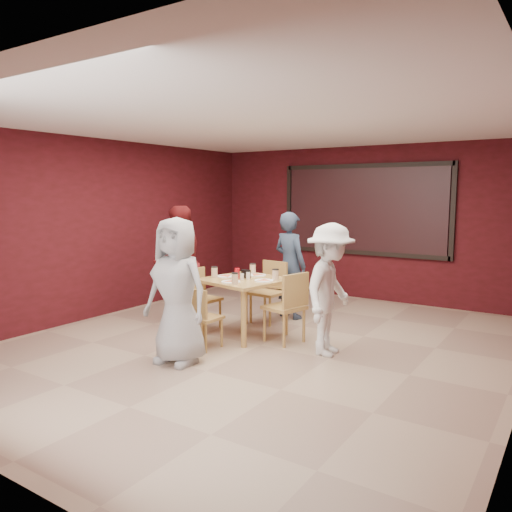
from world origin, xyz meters
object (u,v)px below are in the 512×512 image
Objects in this scene: dining_table at (244,286)px; chair_right at (289,304)px; chair_front at (201,315)px; chair_back at (270,288)px; diner_left at (178,264)px; diner_front at (177,291)px; diner_back at (290,265)px; diner_right at (330,290)px; chair_left at (200,294)px.

chair_right is (0.70, -0.00, -0.16)m from dining_table.
chair_back is at bearing 89.89° from chair_front.
chair_right reaches higher than chair_back.
chair_right is 2.05m from diner_left.
diner_front is (-0.01, -1.35, 0.15)m from dining_table.
diner_left is (-1.35, -1.09, 0.05)m from diner_back.
diner_front is at bearing 50.76° from diner_left.
chair_right is 0.58× the size of diner_right.
diner_left is at bearing -149.74° from chair_back.
diner_right is at bearing 26.35° from chair_front.
diner_right is (1.30, -1.32, -0.03)m from diner_back.
chair_front is 1.04m from chair_left.
chair_right is at bearing 45.90° from chair_front.
diner_left reaches higher than chair_right.
chair_left is 1.57m from diner_front.
chair_back is 0.57× the size of diner_right.
diner_back is at bearing 118.84° from chair_right.
chair_front is at bearing 61.36° from diner_left.
diner_front reaches higher than diner_right.
chair_front is 0.45× the size of diner_left.
diner_right reaches higher than chair_left.
diner_left reaches higher than diner_front.
diner_back is (0.81, 1.23, 0.35)m from chair_left.
diner_left is at bearing 53.55° from diner_back.
chair_right is (1.47, 0.03, 0.04)m from chair_left.
chair_left is (-0.68, 0.80, 0.04)m from chair_front.
diner_right reaches higher than chair_right.
diner_back reaches higher than diner_right.
dining_table is 0.71× the size of diner_back.
diner_left is at bearing 80.20° from diner_right.
diner_front reaches higher than chair_front.
chair_back is at bearing 51.75° from diner_right.
chair_front is 0.47× the size of diner_front.
diner_back reaches higher than chair_left.
diner_back is (0.13, 0.37, 0.31)m from chair_back.
chair_left is at bearing 84.08° from diner_left.
chair_back is at bearing 88.92° from diner_front.
dining_table is 1.34m from diner_right.
dining_table is at bearing 179.89° from chair_right.
chair_right is (0.79, -0.83, 0.01)m from chair_back.
chair_right is 1.41m from diner_back.
diner_left is 2.66m from diner_right.
chair_back is at bearing 133.67° from chair_right.
chair_left is at bearing 116.72° from diner_front.
diner_front reaches higher than diner_back.
diner_back reaches higher than chair_back.
diner_right is (2.11, -0.09, 0.31)m from chair_left.
diner_front is 1.05× the size of diner_right.
diner_right is at bearing 39.26° from diner_front.
diner_left is at bearing 165.01° from chair_left.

